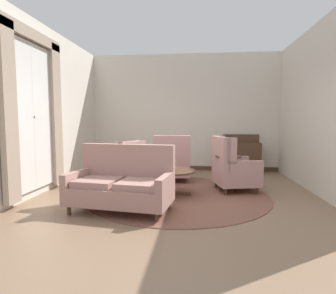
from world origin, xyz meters
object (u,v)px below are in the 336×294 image
sideboard (241,155)px  armchair_near_sideboard (123,166)px  armchair_far_left (232,168)px  settee (122,184)px  side_table (228,170)px  armchair_back_corner (172,162)px  coffee_table (172,174)px  porcelain_vase (171,162)px

sideboard → armchair_near_sideboard: bearing=-146.2°
armchair_far_left → sideboard: size_ratio=1.06×
settee → armchair_far_left: 2.37m
side_table → settee: bearing=-142.2°
armchair_back_corner → sideboard: (1.79, 1.37, 0.02)m
coffee_table → porcelain_vase: (-0.02, -0.05, 0.24)m
porcelain_vase → side_table: porcelain_vase is taller
coffee_table → side_table: side_table is taller
settee → armchair_far_left: bearing=45.6°
armchair_far_left → side_table: bearing=111.2°
coffee_table → armchair_back_corner: (-0.11, 1.22, 0.06)m
armchair_near_sideboard → sideboard: (2.81, 1.88, 0.05)m
settee → porcelain_vase: bearing=61.5°
coffee_table → settee: (-0.71, -0.98, 0.01)m
armchair_far_left → armchair_back_corner: (-1.28, 0.75, -0.00)m
side_table → armchair_near_sideboard: bearing=172.3°
armchair_near_sideboard → sideboard: size_ratio=1.05×
armchair_far_left → settee: bearing=114.9°
porcelain_vase → armchair_back_corner: size_ratio=0.32×
armchair_near_sideboard → side_table: armchair_near_sideboard is taller
sideboard → settee: bearing=-123.7°
armchair_far_left → side_table: size_ratio=1.52×
porcelain_vase → settee: bearing=-126.4°
porcelain_vase → sideboard: 3.14m
porcelain_vase → sideboard: size_ratio=0.34×
porcelain_vase → armchair_near_sideboard: armchair_near_sideboard is taller
armchair_back_corner → armchair_far_left: bearing=144.4°
coffee_table → armchair_near_sideboard: bearing=147.9°
settee → coffee_table: bearing=62.1°
armchair_far_left → armchair_back_corner: size_ratio=1.01×
armchair_back_corner → side_table: bearing=140.8°
coffee_table → armchair_near_sideboard: 1.34m
settee → sideboard: bearing=64.2°
side_table → porcelain_vase: bearing=-157.4°
porcelain_vase → armchair_near_sideboard: size_ratio=0.32×
settee → armchair_back_corner: bearing=82.8°
coffee_table → armchair_back_corner: 1.22m
coffee_table → side_table: (1.08, 0.41, 0.03)m
settee → armchair_back_corner: 2.28m
armchair_near_sideboard → armchair_back_corner: armchair_back_corner is taller
armchair_near_sideboard → coffee_table: bearing=85.5°
porcelain_vase → settee: settee is taller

